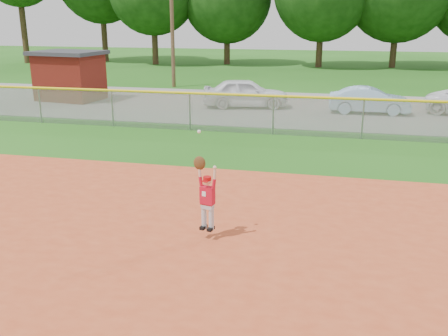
{
  "coord_description": "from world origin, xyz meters",
  "views": [
    {
      "loc": [
        2.36,
        -8.85,
        4.43
      ],
      "look_at": [
        -0.06,
        1.74,
        1.1
      ],
      "focal_mm": 40.0,
      "sensor_mm": 36.0,
      "label": 1
    }
  ],
  "objects_px": {
    "ballplayer": "(206,194)",
    "car_blue": "(369,100)",
    "car_white_a": "(246,93)",
    "utility_shed": "(70,75)"
  },
  "relations": [
    {
      "from": "ballplayer",
      "to": "car_blue",
      "type": "bearing_deg",
      "value": 75.39
    },
    {
      "from": "car_white_a",
      "to": "ballplayer",
      "type": "xyz_separation_m",
      "value": [
        2.02,
        -15.28,
        0.26
      ]
    },
    {
      "from": "car_white_a",
      "to": "utility_shed",
      "type": "relative_size",
      "value": 1.09
    },
    {
      "from": "utility_shed",
      "to": "ballplayer",
      "type": "bearing_deg",
      "value": -52.93
    },
    {
      "from": "car_blue",
      "to": "ballplayer",
      "type": "bearing_deg",
      "value": 164.54
    },
    {
      "from": "utility_shed",
      "to": "car_blue",
      "type": "bearing_deg",
      "value": -1.72
    },
    {
      "from": "ballplayer",
      "to": "utility_shed",
      "type": "bearing_deg",
      "value": 127.07
    },
    {
      "from": "ballplayer",
      "to": "car_white_a",
      "type": "bearing_deg",
      "value": 97.52
    },
    {
      "from": "utility_shed",
      "to": "ballplayer",
      "type": "xyz_separation_m",
      "value": [
        11.69,
        -15.46,
        -0.34
      ]
    },
    {
      "from": "car_blue",
      "to": "utility_shed",
      "type": "distance_m",
      "value": 15.62
    }
  ]
}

